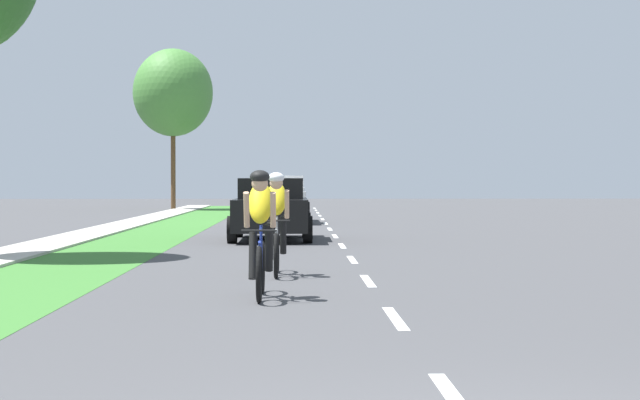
% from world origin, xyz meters
% --- Properties ---
extents(ground_plane, '(120.00, 120.00, 0.00)m').
position_xyz_m(ground_plane, '(0.00, 20.00, 0.00)').
color(ground_plane, '#424244').
extents(grass_verge, '(2.23, 70.00, 0.01)m').
position_xyz_m(grass_verge, '(-4.85, 20.00, 0.00)').
color(grass_verge, '#38722D').
rests_on(grass_verge, ground_plane).
extents(sidewalk_concrete, '(1.31, 70.00, 0.10)m').
position_xyz_m(sidewalk_concrete, '(-6.62, 20.00, 0.00)').
color(sidewalk_concrete, '#B2ADA3').
rests_on(sidewalk_concrete, ground_plane).
extents(lane_markings_center, '(0.12, 53.80, 0.01)m').
position_xyz_m(lane_markings_center, '(0.00, 24.00, 0.00)').
color(lane_markings_center, white).
rests_on(lane_markings_center, ground_plane).
extents(cyclist_lead, '(0.42, 1.72, 1.58)m').
position_xyz_m(cyclist_lead, '(-1.48, 7.86, 0.81)').
color(cyclist_lead, black).
rests_on(cyclist_lead, ground_plane).
extents(cyclist_trailing, '(0.42, 1.72, 1.58)m').
position_xyz_m(cyclist_trailing, '(-1.34, 10.89, 0.81)').
color(cyclist_trailing, black).
rests_on(cyclist_trailing, ground_plane).
extents(sedan_black, '(1.98, 4.30, 1.52)m').
position_xyz_m(sedan_black, '(-1.64, 20.39, 0.77)').
color(sedan_black, black).
rests_on(sedan_black, ground_plane).
extents(pickup_white, '(2.22, 5.10, 1.64)m').
position_xyz_m(pickup_white, '(-1.67, 30.93, 0.83)').
color(pickup_white, silver).
rests_on(pickup_white, ground_plane).
extents(street_tree_far, '(4.06, 4.06, 8.21)m').
position_xyz_m(street_tree_far, '(-7.27, 47.40, 5.97)').
color(street_tree_far, brown).
rests_on(street_tree_far, ground_plane).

